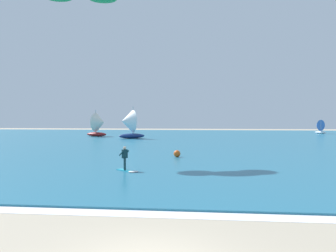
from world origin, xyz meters
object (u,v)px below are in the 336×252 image
object	(u,v)px
sailboat_anchored_offshore	(99,124)
marker_buoy	(177,154)
kitesurfer	(126,162)
sailboat_near_shore	(319,126)
sailboat_far_left	(128,124)

from	to	relation	value
sailboat_anchored_offshore	marker_buoy	size ratio (longest dim) A/B	8.11
kitesurfer	sailboat_near_shore	world-z (taller)	sailboat_near_shore
kitesurfer	sailboat_near_shore	size ratio (longest dim) A/B	0.52
sailboat_far_left	sailboat_anchored_offshore	bearing A→B (deg)	138.97
sailboat_far_left	sailboat_near_shore	bearing A→B (deg)	30.81
sailboat_near_shore	sailboat_far_left	distance (m)	46.36
kitesurfer	marker_buoy	size ratio (longest dim) A/B	2.92
kitesurfer	marker_buoy	bearing A→B (deg)	72.10
marker_buoy	sailboat_anchored_offshore	bearing A→B (deg)	118.06
sailboat_near_shore	sailboat_far_left	size ratio (longest dim) A/B	0.64
sailboat_anchored_offshore	sailboat_far_left	bearing A→B (deg)	-41.03
sailboat_anchored_offshore	sailboat_near_shore	distance (m)	50.17
sailboat_near_shore	marker_buoy	size ratio (longest dim) A/B	5.64
sailboat_anchored_offshore	kitesurfer	bearing A→B (deg)	-70.21
sailboat_near_shore	sailboat_far_left	world-z (taller)	sailboat_far_left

